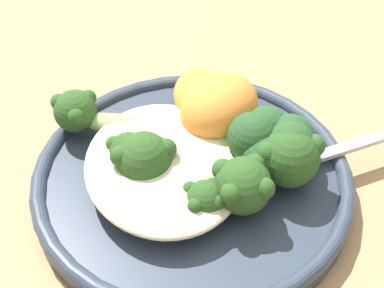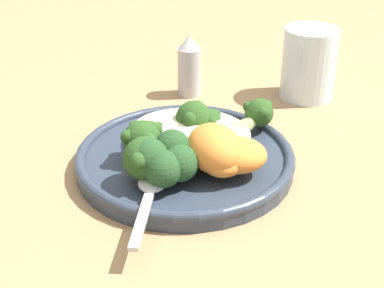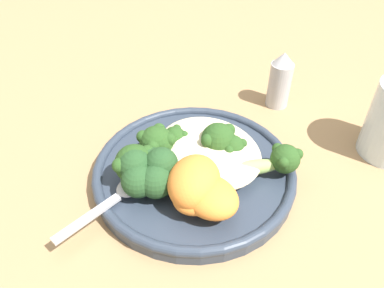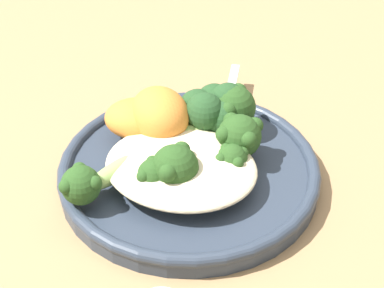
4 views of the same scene
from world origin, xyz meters
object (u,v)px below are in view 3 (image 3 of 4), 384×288
(broccoli_stalk_4, at_px, (163,147))
(kale_tuft, at_px, (149,171))
(broccoli_stalk_0, at_px, (264,163))
(plate, at_px, (192,169))
(broccoli_stalk_2, at_px, (215,143))
(salt_shaker, at_px, (280,80))
(sweet_potato_chunk_2, at_px, (194,182))
(broccoli_stalk_3, at_px, (185,150))
(spoon, at_px, (124,192))
(broccoli_stalk_1, at_px, (225,155))
(sweet_potato_chunk_0, at_px, (199,195))
(quinoa_mound, at_px, (209,150))
(sweet_potato_chunk_1, at_px, (210,196))
(broccoli_stalk_5, at_px, (148,166))

(broccoli_stalk_4, relative_size, kale_tuft, 1.81)
(broccoli_stalk_0, bearing_deg, plate, 159.12)
(broccoli_stalk_2, bearing_deg, salt_shaker, -19.09)
(broccoli_stalk_4, relative_size, sweet_potato_chunk_2, 1.76)
(broccoli_stalk_2, height_order, broccoli_stalk_3, broccoli_stalk_2)
(broccoli_stalk_2, xyz_separation_m, kale_tuft, (-0.00, -0.09, 0.00))
(broccoli_stalk_0, height_order, sweet_potato_chunk_2, sweet_potato_chunk_2)
(spoon, bearing_deg, broccoli_stalk_1, 157.47)
(sweet_potato_chunk_2, bearing_deg, sweet_potato_chunk_0, -8.32)
(broccoli_stalk_4, bearing_deg, broccoli_stalk_3, -138.89)
(broccoli_stalk_1, xyz_separation_m, sweet_potato_chunk_0, (0.03, -0.06, 0.00))
(broccoli_stalk_1, bearing_deg, spoon, 155.64)
(quinoa_mound, height_order, spoon, quinoa_mound)
(plate, xyz_separation_m, salt_shaker, (-0.05, 0.19, 0.03))
(broccoli_stalk_3, bearing_deg, broccoli_stalk_0, -136.19)
(broccoli_stalk_1, relative_size, sweet_potato_chunk_1, 1.36)
(quinoa_mound, height_order, broccoli_stalk_3, broccoli_stalk_3)
(broccoli_stalk_0, relative_size, sweet_potato_chunk_0, 2.05)
(broccoli_stalk_2, distance_m, sweet_potato_chunk_2, 0.07)
(broccoli_stalk_0, height_order, sweet_potato_chunk_0, broccoli_stalk_0)
(broccoli_stalk_0, distance_m, broccoli_stalk_2, 0.06)
(sweet_potato_chunk_0, bearing_deg, sweet_potato_chunk_2, 171.68)
(sweet_potato_chunk_1, height_order, spoon, sweet_potato_chunk_1)
(broccoli_stalk_0, height_order, kale_tuft, kale_tuft)
(quinoa_mound, xyz_separation_m, salt_shaker, (-0.05, 0.17, 0.01))
(sweet_potato_chunk_1, distance_m, kale_tuft, 0.07)
(plate, xyz_separation_m, quinoa_mound, (0.00, 0.02, 0.02))
(quinoa_mound, distance_m, kale_tuft, 0.08)
(broccoli_stalk_3, height_order, salt_shaker, salt_shaker)
(sweet_potato_chunk_2, distance_m, salt_shaker, 0.24)
(kale_tuft, bearing_deg, broccoli_stalk_3, 102.98)
(plate, bearing_deg, broccoli_stalk_1, 53.43)
(sweet_potato_chunk_2, height_order, salt_shaker, salt_shaker)
(broccoli_stalk_2, bearing_deg, broccoli_stalk_3, 115.77)
(broccoli_stalk_5, height_order, sweet_potato_chunk_1, broccoli_stalk_5)
(broccoli_stalk_3, xyz_separation_m, kale_tuft, (0.01, -0.06, 0.01))
(broccoli_stalk_3, distance_m, sweet_potato_chunk_2, 0.06)
(broccoli_stalk_1, distance_m, broccoli_stalk_2, 0.02)
(broccoli_stalk_0, bearing_deg, broccoli_stalk_1, 150.20)
(broccoli_stalk_0, relative_size, sweet_potato_chunk_1, 1.85)
(sweet_potato_chunk_1, bearing_deg, broccoli_stalk_0, 93.00)
(quinoa_mound, bearing_deg, broccoli_stalk_2, 90.32)
(broccoli_stalk_0, distance_m, sweet_potato_chunk_2, 0.09)
(broccoli_stalk_1, xyz_separation_m, spoon, (-0.03, -0.12, -0.01))
(broccoli_stalk_2, height_order, broccoli_stalk_4, same)
(sweet_potato_chunk_0, xyz_separation_m, salt_shaker, (-0.10, 0.22, 0.01))
(sweet_potato_chunk_0, height_order, spoon, sweet_potato_chunk_0)
(sweet_potato_chunk_0, distance_m, kale_tuft, 0.06)
(sweet_potato_chunk_0, xyz_separation_m, spoon, (-0.06, -0.06, -0.01))
(broccoli_stalk_0, relative_size, salt_shaker, 1.38)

